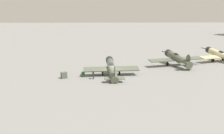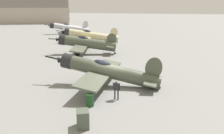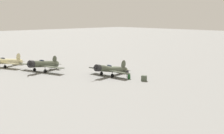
{
  "view_description": "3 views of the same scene",
  "coord_description": "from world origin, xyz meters",
  "px_view_note": "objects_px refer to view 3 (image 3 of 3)",
  "views": [
    {
      "loc": [
        1.5,
        43.24,
        11.56
      ],
      "look_at": [
        0.0,
        -0.0,
        1.8
      ],
      "focal_mm": 40.51,
      "sensor_mm": 36.0,
      "label": 1
    },
    {
      "loc": [
        21.62,
        6.42,
        7.3
      ],
      "look_at": [
        0.0,
        -0.0,
        1.8
      ],
      "focal_mm": 40.95,
      "sensor_mm": 36.0,
      "label": 2
    },
    {
      "loc": [
        44.98,
        -42.36,
        12.45
      ],
      "look_at": [
        0.0,
        -0.0,
        1.8
      ],
      "focal_mm": 47.66,
      "sensor_mm": 36.0,
      "label": 3
    }
  ],
  "objects_px": {
    "airplane_foreground": "(110,69)",
    "fuel_drum": "(129,77)",
    "ground_crew_mechanic": "(127,72)",
    "equipment_crate": "(144,78)",
    "airplane_mid_apron": "(43,64)",
    "airplane_far_line": "(4,61)"
  },
  "relations": [
    {
      "from": "airplane_mid_apron",
      "to": "fuel_drum",
      "type": "xyz_separation_m",
      "value": [
        19.1,
        8.19,
        -1.22
      ]
    },
    {
      "from": "airplane_foreground",
      "to": "ground_crew_mechanic",
      "type": "xyz_separation_m",
      "value": [
        3.21,
        1.82,
        -0.46
      ]
    },
    {
      "from": "airplane_mid_apron",
      "to": "fuel_drum",
      "type": "height_order",
      "value": "airplane_mid_apron"
    },
    {
      "from": "airplane_foreground",
      "to": "equipment_crate",
      "type": "distance_m",
      "value": 8.45
    },
    {
      "from": "airplane_foreground",
      "to": "equipment_crate",
      "type": "height_order",
      "value": "airplane_foreground"
    },
    {
      "from": "ground_crew_mechanic",
      "to": "fuel_drum",
      "type": "relative_size",
      "value": 1.7
    },
    {
      "from": "airplane_far_line",
      "to": "ground_crew_mechanic",
      "type": "bearing_deg",
      "value": 94.89
    },
    {
      "from": "equipment_crate",
      "to": "airplane_mid_apron",
      "type": "bearing_deg",
      "value": -158.09
    },
    {
      "from": "ground_crew_mechanic",
      "to": "fuel_drum",
      "type": "xyz_separation_m",
      "value": [
        1.88,
        -1.5,
        -0.49
      ]
    },
    {
      "from": "airplane_foreground",
      "to": "fuel_drum",
      "type": "distance_m",
      "value": 5.18
    },
    {
      "from": "ground_crew_mechanic",
      "to": "airplane_far_line",
      "type": "bearing_deg",
      "value": 36.57
    },
    {
      "from": "ground_crew_mechanic",
      "to": "equipment_crate",
      "type": "relative_size",
      "value": 1.3
    },
    {
      "from": "airplane_foreground",
      "to": "ground_crew_mechanic",
      "type": "height_order",
      "value": "airplane_foreground"
    },
    {
      "from": "fuel_drum",
      "to": "airplane_mid_apron",
      "type": "bearing_deg",
      "value": -156.78
    },
    {
      "from": "airplane_mid_apron",
      "to": "ground_crew_mechanic",
      "type": "distance_m",
      "value": 19.77
    },
    {
      "from": "airplane_far_line",
      "to": "equipment_crate",
      "type": "height_order",
      "value": "airplane_far_line"
    },
    {
      "from": "airplane_mid_apron",
      "to": "ground_crew_mechanic",
      "type": "xyz_separation_m",
      "value": [
        17.22,
        9.69,
        -0.73
      ]
    },
    {
      "from": "airplane_mid_apron",
      "to": "ground_crew_mechanic",
      "type": "bearing_deg",
      "value": 103.78
    },
    {
      "from": "airplane_far_line",
      "to": "fuel_drum",
      "type": "relative_size",
      "value": 12.42
    },
    {
      "from": "airplane_foreground",
      "to": "fuel_drum",
      "type": "xyz_separation_m",
      "value": [
        5.08,
        0.32,
        -0.95
      ]
    },
    {
      "from": "airplane_far_line",
      "to": "ground_crew_mechanic",
      "type": "relative_size",
      "value": 7.3
    },
    {
      "from": "equipment_crate",
      "to": "airplane_foreground",
      "type": "bearing_deg",
      "value": -172.36
    }
  ]
}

